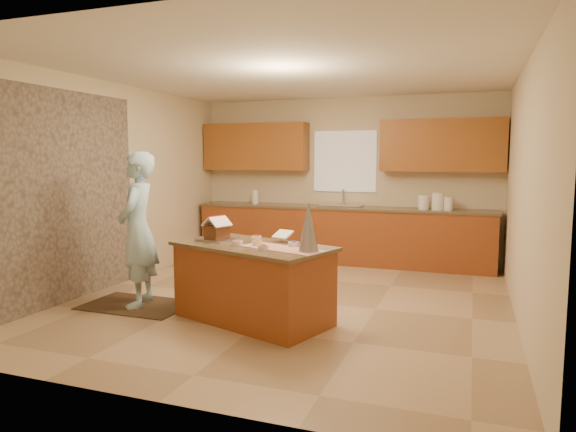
% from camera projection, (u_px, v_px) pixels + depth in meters
% --- Properties ---
extents(floor, '(5.50, 5.50, 0.00)m').
position_uv_depth(floor, '(290.00, 301.00, 6.17)').
color(floor, tan).
rests_on(floor, ground).
extents(ceiling, '(5.50, 5.50, 0.00)m').
position_uv_depth(ceiling, '(290.00, 71.00, 5.87)').
color(ceiling, silver).
rests_on(ceiling, floor).
extents(wall_back, '(5.50, 5.50, 0.00)m').
position_uv_depth(wall_back, '(345.00, 179.00, 8.59)').
color(wall_back, beige).
rests_on(wall_back, floor).
extents(wall_front, '(5.50, 5.50, 0.00)m').
position_uv_depth(wall_front, '(153.00, 211.00, 3.45)').
color(wall_front, beige).
rests_on(wall_front, floor).
extents(wall_left, '(5.50, 5.50, 0.00)m').
position_uv_depth(wall_left, '(114.00, 185.00, 6.86)').
color(wall_left, beige).
rests_on(wall_left, floor).
extents(wall_right, '(5.50, 5.50, 0.00)m').
position_uv_depth(wall_right, '(523.00, 193.00, 5.18)').
color(wall_right, beige).
rests_on(wall_right, floor).
extents(stone_accent, '(0.00, 2.50, 2.50)m').
position_uv_depth(stone_accent, '(72.00, 196.00, 6.12)').
color(stone_accent, gray).
rests_on(stone_accent, wall_left).
extents(window_curtain, '(1.05, 0.03, 1.00)m').
position_uv_depth(window_curtain, '(345.00, 161.00, 8.53)').
color(window_curtain, white).
rests_on(window_curtain, wall_back).
extents(back_counter_base, '(4.80, 0.60, 0.88)m').
position_uv_depth(back_counter_base, '(340.00, 236.00, 8.41)').
color(back_counter_base, brown).
rests_on(back_counter_base, floor).
extents(back_counter_top, '(4.85, 0.63, 0.04)m').
position_uv_depth(back_counter_top, '(341.00, 208.00, 8.36)').
color(back_counter_top, brown).
rests_on(back_counter_top, back_counter_base).
extents(upper_cabinet_left, '(1.85, 0.35, 0.80)m').
position_uv_depth(upper_cabinet_left, '(256.00, 147.00, 8.88)').
color(upper_cabinet_left, '#9A5621').
rests_on(upper_cabinet_left, wall_back).
extents(upper_cabinet_right, '(1.85, 0.35, 0.80)m').
position_uv_depth(upper_cabinet_right, '(442.00, 145.00, 7.84)').
color(upper_cabinet_right, '#9A5621').
rests_on(upper_cabinet_right, wall_back).
extents(sink, '(0.70, 0.45, 0.12)m').
position_uv_depth(sink, '(341.00, 208.00, 8.36)').
color(sink, silver).
rests_on(sink, back_counter_top).
extents(faucet, '(0.03, 0.03, 0.28)m').
position_uv_depth(faucet, '(343.00, 197.00, 8.51)').
color(faucet, silver).
rests_on(faucet, back_counter_top).
extents(island_base, '(1.76, 1.27, 0.78)m').
position_uv_depth(island_base, '(253.00, 284.00, 5.37)').
color(island_base, brown).
rests_on(island_base, floor).
extents(island_top, '(1.85, 1.36, 0.04)m').
position_uv_depth(island_top, '(253.00, 246.00, 5.33)').
color(island_top, brown).
rests_on(island_top, island_base).
extents(table_runner, '(0.94, 0.59, 0.01)m').
position_uv_depth(table_runner, '(282.00, 248.00, 5.08)').
color(table_runner, red).
rests_on(table_runner, island_top).
extents(baking_tray, '(0.48, 0.42, 0.02)m').
position_uv_depth(baking_tray, '(217.00, 239.00, 5.59)').
color(baking_tray, silver).
rests_on(baking_tray, island_top).
extents(cookbook, '(0.23, 0.21, 0.08)m').
position_uv_depth(cookbook, '(283.00, 234.00, 5.49)').
color(cookbook, white).
rests_on(cookbook, island_top).
extents(tinsel_tree, '(0.25, 0.25, 0.49)m').
position_uv_depth(tinsel_tree, '(309.00, 226.00, 4.90)').
color(tinsel_tree, silver).
rests_on(tinsel_tree, island_top).
extents(rug, '(1.20, 0.78, 0.01)m').
position_uv_depth(rug, '(137.00, 305.00, 5.96)').
color(rug, black).
rests_on(rug, floor).
extents(boy, '(0.61, 0.75, 1.77)m').
position_uv_depth(boy, '(138.00, 229.00, 5.85)').
color(boy, '#A9DAF0').
rests_on(boy, rug).
extents(canister_a, '(0.16, 0.16, 0.22)m').
position_uv_depth(canister_a, '(423.00, 202.00, 7.90)').
color(canister_a, white).
rests_on(canister_a, back_counter_top).
extents(canister_b, '(0.18, 0.18, 0.26)m').
position_uv_depth(canister_b, '(438.00, 201.00, 7.83)').
color(canister_b, white).
rests_on(canister_b, back_counter_top).
extents(canister_c, '(0.14, 0.14, 0.20)m').
position_uv_depth(canister_c, '(448.00, 204.00, 7.78)').
color(canister_c, white).
rests_on(canister_c, back_counter_top).
extents(paper_towel, '(0.11, 0.11, 0.24)m').
position_uv_depth(paper_towel, '(255.00, 197.00, 8.85)').
color(paper_towel, white).
rests_on(paper_towel, back_counter_top).
extents(gingerbread_house, '(0.31, 0.31, 0.25)m').
position_uv_depth(gingerbread_house, '(217.00, 230.00, 5.58)').
color(gingerbread_house, '#573217').
rests_on(gingerbread_house, baking_tray).
extents(candy_bowls, '(0.67, 0.64, 0.05)m').
position_uv_depth(candy_bowls, '(260.00, 242.00, 5.31)').
color(candy_bowls, '#973269').
rests_on(candy_bowls, island_top).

